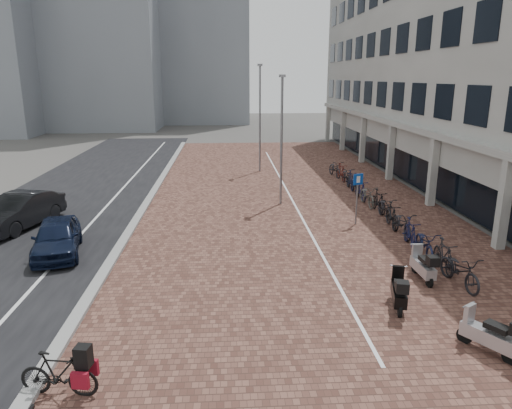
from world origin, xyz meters
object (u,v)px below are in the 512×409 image
at_px(scooter_back, 490,333).
at_px(parking_sign, 357,191).
at_px(scooter_mid, 399,290).
at_px(car_navy, 57,237).
at_px(car_dark, 20,211).
at_px(scooter_front, 423,265).
at_px(hero_bike, 58,373).

relative_size(scooter_back, parking_sign, 0.68).
bearing_deg(scooter_mid, car_navy, 170.88).
relative_size(car_navy, scooter_mid, 2.48).
height_order(car_dark, scooter_front, car_dark).
height_order(scooter_mid, parking_sign, parking_sign).
bearing_deg(scooter_back, car_dark, 112.71).
bearing_deg(hero_bike, car_dark, 34.47).
bearing_deg(scooter_back, scooter_front, 56.18).
bearing_deg(parking_sign, scooter_back, -109.34).
bearing_deg(hero_bike, parking_sign, -30.58).
bearing_deg(hero_bike, scooter_front, -53.22).
bearing_deg(parking_sign, scooter_mid, -118.22).
height_order(car_navy, scooter_front, car_navy).
xyz_separation_m(car_dark, parking_sign, (14.11, -0.55, 0.75)).
relative_size(car_dark, scooter_front, 2.90).
bearing_deg(scooter_back, parking_sign, 60.47).
bearing_deg(car_navy, scooter_front, -27.04).
bearing_deg(scooter_mid, scooter_front, 65.93).
xyz_separation_m(scooter_mid, scooter_back, (1.25, -2.32, 0.00)).
bearing_deg(scooter_back, scooter_mid, 86.47).
xyz_separation_m(scooter_mid, parking_sign, (0.84, 7.44, 0.95)).
bearing_deg(scooter_mid, hero_bike, -143.48).
relative_size(car_navy, parking_sign, 1.69).
xyz_separation_m(hero_bike, scooter_front, (9.39, 4.90, 0.01)).
bearing_deg(parking_sign, car_navy, 171.42).
height_order(car_navy, car_dark, car_dark).
bearing_deg(scooter_front, parking_sign, 94.76).
height_order(scooter_mid, scooter_back, scooter_back).
bearing_deg(scooter_front, scooter_back, -92.55).
distance_m(car_dark, hero_bike, 12.35).
xyz_separation_m(car_navy, hero_bike, (2.67, -7.92, -0.14)).
distance_m(hero_bike, parking_sign, 13.85).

